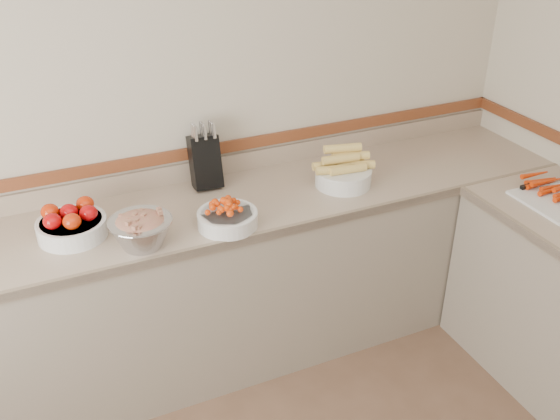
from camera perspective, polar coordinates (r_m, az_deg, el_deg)
name	(u,v)px	position (r m, az deg, el deg)	size (l,w,h in m)	color
back_wall	(157,109)	(3.07, -11.14, 9.02)	(4.00, 4.00, 0.00)	beige
counter_back	(190,290)	(3.19, -8.23, -7.21)	(4.00, 0.65, 1.08)	tan
knife_block	(205,160)	(3.12, -6.87, 4.55)	(0.15, 0.18, 0.34)	black
tomato_bowl	(71,224)	(2.85, -18.53, -1.21)	(0.30, 0.30, 0.15)	white
cherry_tomato_bowl	(227,216)	(2.80, -4.85, -0.58)	(0.27, 0.27, 0.15)	white
corn_bowl	(343,172)	(3.16, 5.80, 3.45)	(0.32, 0.29, 0.21)	white
rhubarb_bowl	(141,230)	(2.69, -12.59, -1.76)	(0.27, 0.27, 0.16)	#B2B2BA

